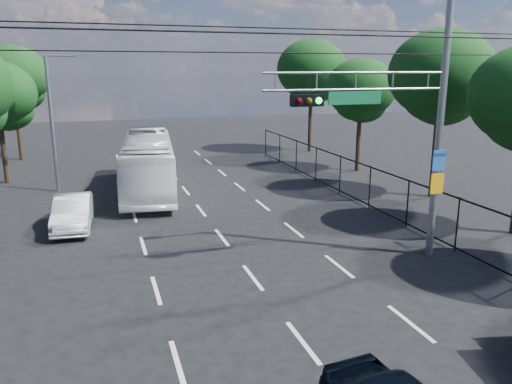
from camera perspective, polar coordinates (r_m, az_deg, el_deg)
name	(u,v)px	position (r m, az deg, el deg)	size (l,w,h in m)	color
lane_markings	(211,223)	(21.31, -5.22, -3.51)	(6.12, 38.00, 0.01)	beige
signal_mast	(410,105)	(16.91, 17.20, 9.49)	(6.43, 0.39, 9.50)	slate
streetlight_left	(55,117)	(28.05, -22.01, 7.97)	(2.09, 0.22, 7.08)	slate
utility_wires	(244,38)	(15.35, -1.40, 17.14)	(22.00, 5.04, 0.74)	black
fence_right	(392,196)	(22.29, 15.24, -0.43)	(0.06, 34.03, 2.00)	black
tree_right_c	(441,82)	(26.42, 20.37, 11.71)	(5.10, 5.10, 8.29)	black
tree_right_d	(361,94)	(32.07, 11.88, 10.94)	(4.32, 4.32, 7.02)	black
tree_right_e	(311,74)	(39.28, 6.35, 13.23)	(5.28, 5.28, 8.58)	black
tree_left_e	(13,81)	(39.25, -26.00, 11.34)	(4.92, 4.92, 7.99)	black
white_bus	(148,163)	(27.08, -12.26, 3.23)	(2.50, 10.69, 2.98)	silver
white_van	(73,212)	(21.72, -20.20, -2.19)	(1.40, 4.02, 1.33)	silver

